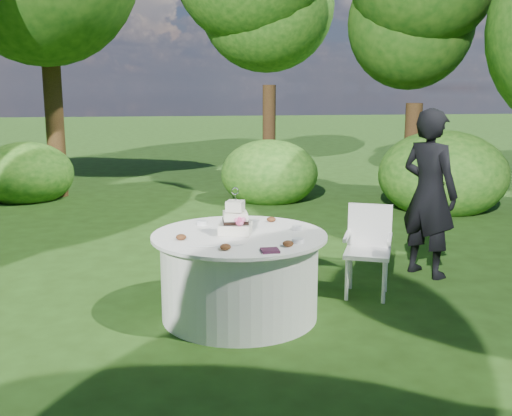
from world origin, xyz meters
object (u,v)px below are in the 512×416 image
at_px(napkins, 270,250).
at_px(chair, 368,243).
at_px(table, 240,275).
at_px(cake, 235,221).
at_px(guest, 429,193).

bearing_deg(napkins, chair, 41.00).
bearing_deg(table, cake, 154.39).
bearing_deg(napkins, table, 104.90).
bearing_deg(chair, guest, 30.26).
distance_m(cake, chair, 1.49).
bearing_deg(chair, napkins, -139.00).
relative_size(guest, cake, 4.43).
distance_m(table, chair, 1.42).
relative_size(guest, table, 1.18).
xyz_separation_m(guest, chair, (-0.85, -0.49, -0.40)).
distance_m(guest, chair, 1.06).
height_order(napkins, chair, chair).
distance_m(napkins, cake, 0.67).
relative_size(napkins, cake, 0.34).
bearing_deg(napkins, guest, 36.87).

